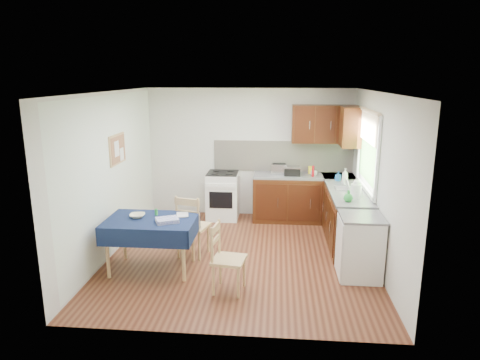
# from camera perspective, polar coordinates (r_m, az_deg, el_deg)

# --- Properties ---
(floor) EXTENTS (4.20, 4.20, 0.00)m
(floor) POSITION_cam_1_polar(r_m,az_deg,el_deg) (6.75, 0.05, -10.07)
(floor) COLOR #492113
(floor) RESTS_ON ground
(ceiling) EXTENTS (4.00, 4.20, 0.02)m
(ceiling) POSITION_cam_1_polar(r_m,az_deg,el_deg) (6.18, 0.05, 11.65)
(ceiling) COLOR silver
(ceiling) RESTS_ON wall_back
(wall_back) EXTENTS (4.00, 0.02, 2.50)m
(wall_back) POSITION_cam_1_polar(r_m,az_deg,el_deg) (8.40, 1.30, 3.62)
(wall_back) COLOR silver
(wall_back) RESTS_ON ground
(wall_front) EXTENTS (4.00, 0.02, 2.50)m
(wall_front) POSITION_cam_1_polar(r_m,az_deg,el_deg) (4.35, -2.38, -6.12)
(wall_front) COLOR silver
(wall_front) RESTS_ON ground
(wall_left) EXTENTS (0.02, 4.20, 2.50)m
(wall_left) POSITION_cam_1_polar(r_m,az_deg,el_deg) (6.82, -16.94, 0.63)
(wall_left) COLOR white
(wall_left) RESTS_ON ground
(wall_right) EXTENTS (0.02, 4.20, 2.50)m
(wall_right) POSITION_cam_1_polar(r_m,az_deg,el_deg) (6.49, 17.92, -0.07)
(wall_right) COLOR silver
(wall_right) RESTS_ON ground
(base_cabinets) EXTENTS (1.90, 2.30, 0.86)m
(base_cabinets) POSITION_cam_1_polar(r_m,az_deg,el_deg) (7.80, 10.87, -3.63)
(base_cabinets) COLOR #351409
(base_cabinets) RESTS_ON ground
(worktop_back) EXTENTS (1.90, 0.60, 0.04)m
(worktop_back) POSITION_cam_1_polar(r_m,az_deg,el_deg) (8.18, 8.51, 0.55)
(worktop_back) COLOR slate
(worktop_back) RESTS_ON base_cabinets
(worktop_right) EXTENTS (0.60, 1.70, 0.04)m
(worktop_right) POSITION_cam_1_polar(r_m,az_deg,el_deg) (7.14, 14.24, -1.66)
(worktop_right) COLOR slate
(worktop_right) RESTS_ON base_cabinets
(worktop_corner) EXTENTS (0.60, 0.60, 0.04)m
(worktop_corner) POSITION_cam_1_polar(r_m,az_deg,el_deg) (8.25, 13.02, 0.45)
(worktop_corner) COLOR slate
(worktop_corner) RESTS_ON base_cabinets
(splashback) EXTENTS (2.70, 0.02, 0.60)m
(splashback) POSITION_cam_1_polar(r_m,az_deg,el_deg) (8.38, 5.74, 3.18)
(splashback) COLOR beige
(splashback) RESTS_ON wall_back
(upper_cabinets) EXTENTS (1.20, 0.85, 0.70)m
(upper_cabinets) POSITION_cam_1_polar(r_m,az_deg,el_deg) (8.06, 12.15, 7.20)
(upper_cabinets) COLOR #351409
(upper_cabinets) RESTS_ON wall_back
(stove) EXTENTS (0.60, 0.61, 0.92)m
(stove) POSITION_cam_1_polar(r_m,az_deg,el_deg) (8.33, -2.30, -2.05)
(stove) COLOR white
(stove) RESTS_ON ground
(window) EXTENTS (0.04, 1.48, 1.26)m
(window) POSITION_cam_1_polar(r_m,az_deg,el_deg) (7.08, 16.72, 4.43)
(window) COLOR #2F5824
(window) RESTS_ON wall_right
(fridge) EXTENTS (0.58, 0.60, 0.89)m
(fridge) POSITION_cam_1_polar(r_m,az_deg,el_deg) (6.16, 15.72, -8.56)
(fridge) COLOR white
(fridge) RESTS_ON ground
(corkboard) EXTENTS (0.04, 0.62, 0.47)m
(corkboard) POSITION_cam_1_polar(r_m,az_deg,el_deg) (7.01, -16.02, 3.96)
(corkboard) COLOR tan
(corkboard) RESTS_ON wall_left
(dining_table) EXTENTS (1.26, 0.85, 0.76)m
(dining_table) POSITION_cam_1_polar(r_m,az_deg,el_deg) (6.21, -11.77, -6.04)
(dining_table) COLOR #0D1737
(dining_table) RESTS_ON ground
(chair_far) EXTENTS (0.53, 0.53, 0.99)m
(chair_far) POSITION_cam_1_polar(r_m,az_deg,el_deg) (6.60, -6.47, -5.87)
(chair_far) COLOR tan
(chair_far) RESTS_ON ground
(chair_near) EXTENTS (0.46, 0.46, 0.91)m
(chair_near) POSITION_cam_1_polar(r_m,az_deg,el_deg) (5.56, -1.97, -10.07)
(chair_near) COLOR tan
(chair_near) RESTS_ON ground
(toaster) EXTENTS (0.29, 0.18, 0.22)m
(toaster) POSITION_cam_1_polar(r_m,az_deg,el_deg) (8.14, 5.21, 1.46)
(toaster) COLOR #B1B1B5
(toaster) RESTS_ON worktop_back
(sandwich_press) EXTENTS (0.29, 0.26, 0.17)m
(sandwich_press) POSITION_cam_1_polar(r_m,az_deg,el_deg) (8.11, 6.96, 1.23)
(sandwich_press) COLOR black
(sandwich_press) RESTS_ON worktop_back
(sauce_bottle) EXTENTS (0.05, 0.05, 0.21)m
(sauce_bottle) POSITION_cam_1_polar(r_m,az_deg,el_deg) (8.03, 9.71, 1.15)
(sauce_bottle) COLOR red
(sauce_bottle) RESTS_ON worktop_back
(yellow_packet) EXTENTS (0.12, 0.10, 0.14)m
(yellow_packet) POSITION_cam_1_polar(r_m,az_deg,el_deg) (8.29, 9.47, 1.33)
(yellow_packet) COLOR yellow
(yellow_packet) RESTS_ON worktop_back
(dish_rack) EXTENTS (0.37, 0.29, 0.18)m
(dish_rack) POSITION_cam_1_polar(r_m,az_deg,el_deg) (7.28, 14.08, -1.03)
(dish_rack) COLOR #9A999F
(dish_rack) RESTS_ON worktop_right
(kettle) EXTENTS (0.17, 0.17, 0.28)m
(kettle) POSITION_cam_1_polar(r_m,az_deg,el_deg) (6.80, 15.22, -1.23)
(kettle) COLOR white
(kettle) RESTS_ON worktop_right
(cup) EXTENTS (0.13, 0.13, 0.10)m
(cup) POSITION_cam_1_polar(r_m,az_deg,el_deg) (8.12, 9.83, 0.89)
(cup) COLOR silver
(cup) RESTS_ON worktop_back
(soap_bottle_a) EXTENTS (0.14, 0.14, 0.28)m
(soap_bottle_a) POSITION_cam_1_polar(r_m,az_deg,el_deg) (7.58, 13.81, 0.48)
(soap_bottle_a) COLOR white
(soap_bottle_a) RESTS_ON worktop_right
(soap_bottle_b) EXTENTS (0.11, 0.11, 0.17)m
(soap_bottle_b) POSITION_cam_1_polar(r_m,az_deg,el_deg) (7.81, 12.95, 0.51)
(soap_bottle_b) COLOR #1D60AE
(soap_bottle_b) RESTS_ON worktop_right
(soap_bottle_c) EXTENTS (0.19, 0.19, 0.18)m
(soap_bottle_c) POSITION_cam_1_polar(r_m,az_deg,el_deg) (6.55, 14.25, -2.08)
(soap_bottle_c) COLOR green
(soap_bottle_c) RESTS_ON worktop_right
(plate_bowl) EXTENTS (0.25, 0.25, 0.05)m
(plate_bowl) POSITION_cam_1_polar(r_m,az_deg,el_deg) (6.27, -13.53, -4.65)
(plate_bowl) COLOR beige
(plate_bowl) RESTS_ON dining_table
(book) EXTENTS (0.21, 0.26, 0.02)m
(book) POSITION_cam_1_polar(r_m,az_deg,el_deg) (6.25, -8.45, -4.65)
(book) COLOR white
(book) RESTS_ON dining_table
(spice_jar) EXTENTS (0.05, 0.05, 0.09)m
(spice_jar) POSITION_cam_1_polar(r_m,az_deg,el_deg) (6.31, -11.11, -4.22)
(spice_jar) COLOR #258937
(spice_jar) RESTS_ON dining_table
(tea_towel) EXTENTS (0.37, 0.34, 0.05)m
(tea_towel) POSITION_cam_1_polar(r_m,az_deg,el_deg) (6.00, -9.68, -5.30)
(tea_towel) COLOR navy
(tea_towel) RESTS_ON dining_table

